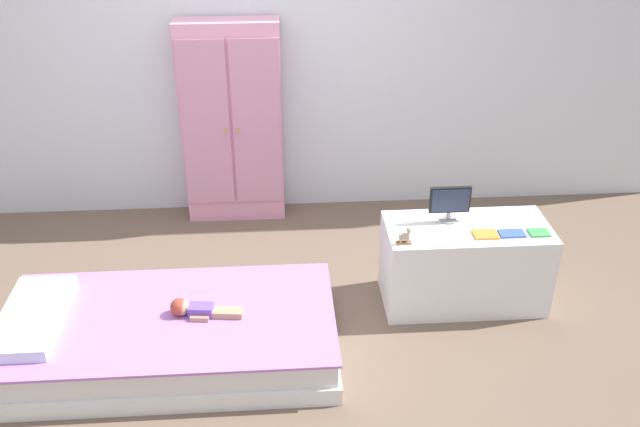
{
  "coord_description": "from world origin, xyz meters",
  "views": [
    {
      "loc": [
        0.15,
        -3.21,
        2.56
      ],
      "look_at": [
        0.4,
        0.38,
        0.56
      ],
      "focal_mm": 38.96,
      "sensor_mm": 36.0,
      "label": 1
    }
  ],
  "objects_px": {
    "doll": "(193,309)",
    "book_orange": "(486,234)",
    "bed": "(170,335)",
    "tv_monitor": "(450,202)",
    "book_blue": "(512,234)",
    "rocking_horse_toy": "(405,237)",
    "wardrobe": "(232,124)",
    "tv_stand": "(464,264)",
    "book_green": "(539,233)"
  },
  "relations": [
    {
      "from": "doll",
      "to": "book_orange",
      "type": "xyz_separation_m",
      "value": [
        1.66,
        0.28,
        0.23
      ]
    },
    {
      "from": "bed",
      "to": "tv_monitor",
      "type": "height_order",
      "value": "tv_monitor"
    },
    {
      "from": "doll",
      "to": "book_blue",
      "type": "bearing_deg",
      "value": 8.86
    },
    {
      "from": "tv_monitor",
      "to": "rocking_horse_toy",
      "type": "height_order",
      "value": "tv_monitor"
    },
    {
      "from": "wardrobe",
      "to": "book_orange",
      "type": "bearing_deg",
      "value": -40.93
    },
    {
      "from": "bed",
      "to": "tv_stand",
      "type": "xyz_separation_m",
      "value": [
        1.72,
        0.39,
        0.13
      ]
    },
    {
      "from": "wardrobe",
      "to": "book_orange",
      "type": "height_order",
      "value": "wardrobe"
    },
    {
      "from": "wardrobe",
      "to": "book_green",
      "type": "distance_m",
      "value": 2.22
    },
    {
      "from": "book_blue",
      "to": "book_green",
      "type": "bearing_deg",
      "value": 0.0
    },
    {
      "from": "tv_monitor",
      "to": "book_green",
      "type": "xyz_separation_m",
      "value": [
        0.49,
        -0.18,
        -0.12
      ]
    },
    {
      "from": "rocking_horse_toy",
      "to": "book_orange",
      "type": "distance_m",
      "value": 0.48
    },
    {
      "from": "tv_stand",
      "to": "tv_monitor",
      "type": "bearing_deg",
      "value": 143.06
    },
    {
      "from": "wardrobe",
      "to": "rocking_horse_toy",
      "type": "xyz_separation_m",
      "value": [
        1.01,
        -1.34,
        -0.17
      ]
    },
    {
      "from": "tv_stand",
      "to": "rocking_horse_toy",
      "type": "bearing_deg",
      "value": -158.55
    },
    {
      "from": "wardrobe",
      "to": "book_green",
      "type": "bearing_deg",
      "value": -35.64
    },
    {
      "from": "bed",
      "to": "book_blue",
      "type": "xyz_separation_m",
      "value": [
        1.95,
        0.29,
        0.4
      ]
    },
    {
      "from": "bed",
      "to": "doll",
      "type": "xyz_separation_m",
      "value": [
        0.14,
        0.01,
        0.17
      ]
    },
    {
      "from": "rocking_horse_toy",
      "to": "book_blue",
      "type": "distance_m",
      "value": 0.63
    },
    {
      "from": "wardrobe",
      "to": "tv_monitor",
      "type": "distance_m",
      "value": 1.71
    },
    {
      "from": "bed",
      "to": "book_green",
      "type": "bearing_deg",
      "value": 7.82
    },
    {
      "from": "doll",
      "to": "book_blue",
      "type": "height_order",
      "value": "book_blue"
    },
    {
      "from": "wardrobe",
      "to": "tv_stand",
      "type": "relative_size",
      "value": 1.51
    },
    {
      "from": "wardrobe",
      "to": "bed",
      "type": "bearing_deg",
      "value": -101.18
    },
    {
      "from": "tv_monitor",
      "to": "rocking_horse_toy",
      "type": "bearing_deg",
      "value": -141.74
    },
    {
      "from": "wardrobe",
      "to": "book_green",
      "type": "xyz_separation_m",
      "value": [
        1.8,
        -1.29,
        -0.21
      ]
    },
    {
      "from": "bed",
      "to": "wardrobe",
      "type": "relative_size",
      "value": 1.24
    },
    {
      "from": "book_orange",
      "to": "tv_stand",
      "type": "bearing_deg",
      "value": 124.99
    },
    {
      "from": "rocking_horse_toy",
      "to": "book_orange",
      "type": "relative_size",
      "value": 0.73
    },
    {
      "from": "tv_monitor",
      "to": "book_orange",
      "type": "relative_size",
      "value": 1.71
    },
    {
      "from": "doll",
      "to": "tv_stand",
      "type": "relative_size",
      "value": 0.41
    },
    {
      "from": "bed",
      "to": "book_blue",
      "type": "height_order",
      "value": "book_blue"
    },
    {
      "from": "book_blue",
      "to": "wardrobe",
      "type": "bearing_deg",
      "value": 141.81
    },
    {
      "from": "doll",
      "to": "book_orange",
      "type": "bearing_deg",
      "value": 9.65
    },
    {
      "from": "wardrobe",
      "to": "doll",
      "type": "bearing_deg",
      "value": -96.33
    },
    {
      "from": "tv_monitor",
      "to": "book_blue",
      "type": "bearing_deg",
      "value": -28.93
    },
    {
      "from": "bed",
      "to": "wardrobe",
      "type": "xyz_separation_m",
      "value": [
        0.31,
        1.58,
        0.6
      ]
    },
    {
      "from": "wardrobe",
      "to": "rocking_horse_toy",
      "type": "relative_size",
      "value": 14.15
    },
    {
      "from": "tv_monitor",
      "to": "book_orange",
      "type": "distance_m",
      "value": 0.28
    },
    {
      "from": "book_blue",
      "to": "tv_stand",
      "type": "bearing_deg",
      "value": 155.28
    },
    {
      "from": "book_green",
      "to": "tv_stand",
      "type": "bearing_deg",
      "value": 164.9
    },
    {
      "from": "tv_monitor",
      "to": "book_blue",
      "type": "distance_m",
      "value": 0.4
    },
    {
      "from": "tv_monitor",
      "to": "book_blue",
      "type": "height_order",
      "value": "tv_monitor"
    },
    {
      "from": "bed",
      "to": "book_orange",
      "type": "bearing_deg",
      "value": 9.15
    },
    {
      "from": "doll",
      "to": "book_green",
      "type": "height_order",
      "value": "book_green"
    },
    {
      "from": "book_orange",
      "to": "book_blue",
      "type": "distance_m",
      "value": 0.15
    },
    {
      "from": "rocking_horse_toy",
      "to": "book_blue",
      "type": "height_order",
      "value": "rocking_horse_toy"
    },
    {
      "from": "bed",
      "to": "doll",
      "type": "height_order",
      "value": "doll"
    },
    {
      "from": "bed",
      "to": "tv_stand",
      "type": "bearing_deg",
      "value": 12.84
    },
    {
      "from": "rocking_horse_toy",
      "to": "book_blue",
      "type": "xyz_separation_m",
      "value": [
        0.63,
        0.06,
        -0.04
      ]
    },
    {
      "from": "bed",
      "to": "rocking_horse_toy",
      "type": "relative_size",
      "value": 17.58
    }
  ]
}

